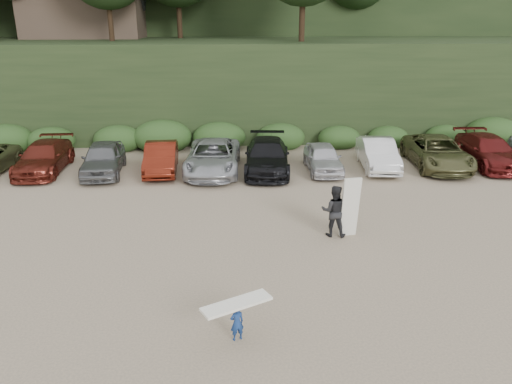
{
  "coord_description": "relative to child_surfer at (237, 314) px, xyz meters",
  "views": [
    {
      "loc": [
        -1.77,
        -14.77,
        7.71
      ],
      "look_at": [
        -0.87,
        3.0,
        1.3
      ],
      "focal_mm": 35.0,
      "sensor_mm": 36.0,
      "label": 1
    }
  ],
  "objects": [
    {
      "name": "ground",
      "position": [
        1.71,
        4.26,
        -0.73
      ],
      "size": [
        120.0,
        120.0,
        0.0
      ],
      "primitive_type": "plane",
      "color": "tan",
      "rests_on": "ground"
    },
    {
      "name": "parked_cars",
      "position": [
        -0.15,
        14.25,
        0.04
      ],
      "size": [
        36.84,
        6.14,
        1.59
      ],
      "color": "#B7B7BC",
      "rests_on": "ground"
    },
    {
      "name": "child_surfer",
      "position": [
        0.0,
        0.0,
        0.0
      ],
      "size": [
        1.8,
        1.27,
        1.07
      ],
      "color": "navy",
      "rests_on": "ground"
    },
    {
      "name": "adult_surfer",
      "position": [
        3.66,
        6.03,
        0.26
      ],
      "size": [
        1.42,
        0.91,
        2.28
      ],
      "color": "black",
      "rests_on": "ground"
    }
  ]
}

